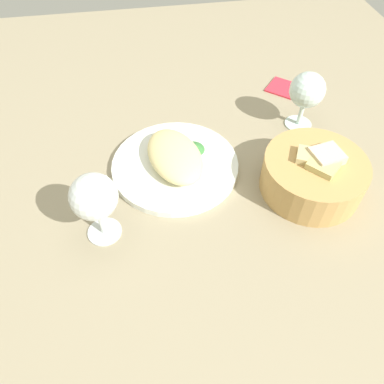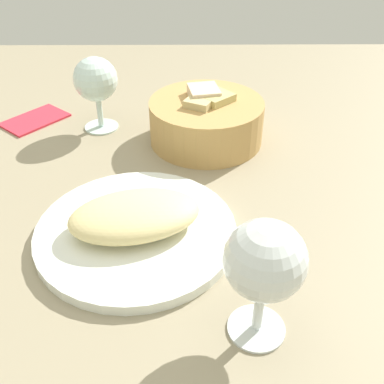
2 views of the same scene
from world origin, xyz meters
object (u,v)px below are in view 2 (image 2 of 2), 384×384
bread_basket (206,120)px  wine_glass_far (96,82)px  wine_glass_near (265,264)px  folded_napkin (35,119)px  plate (136,232)px

bread_basket → wine_glass_far: bearing=165.9°
wine_glass_near → folded_napkin: (-34.67, 45.84, -8.76)cm
plate → bread_basket: size_ratio=1.34×
plate → folded_napkin: size_ratio=2.28×
wine_glass_near → wine_glass_far: wine_glass_near is taller
wine_glass_near → wine_glass_far: bearing=117.1°
plate → folded_napkin: (-21.36, 31.65, -0.30)cm
plate → folded_napkin: bearing=124.0°
wine_glass_near → plate: bearing=133.2°
plate → wine_glass_far: (-8.81, 28.97, 7.79)cm
bread_basket → wine_glass_near: size_ratio=1.39×
plate → bread_basket: 26.35cm
plate → wine_glass_near: 21.22cm
wine_glass_near → wine_glass_far: 48.51cm
wine_glass_near → wine_glass_far: size_ratio=1.06×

